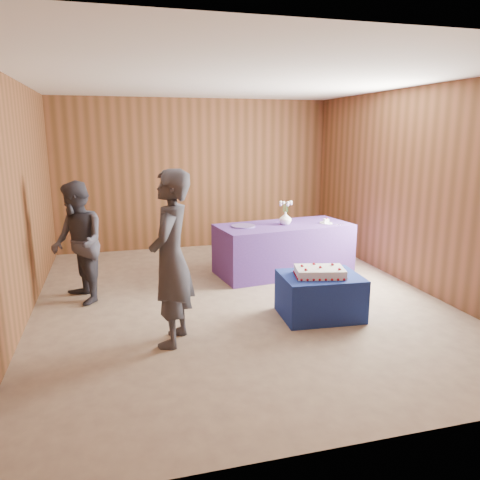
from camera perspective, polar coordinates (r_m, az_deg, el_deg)
name	(u,v)px	position (r m, az deg, el deg)	size (l,w,h in m)	color
ground	(238,299)	(6.08, -0.26, -7.22)	(6.00, 6.00, 0.00)	gray
room_shell	(238,158)	(5.72, -0.28, 10.00)	(5.04, 6.04, 2.72)	brown
cake_table	(320,296)	(5.55, 9.72, -6.70)	(0.90, 0.70, 0.50)	navy
serving_table	(283,249)	(7.14, 5.31, -1.06)	(2.00, 0.90, 0.75)	#57338E
sheet_cake	(320,272)	(5.41, 9.69, -3.85)	(0.64, 0.51, 0.13)	white
vase	(285,218)	(7.04, 5.56, 2.65)	(0.18, 0.18, 0.19)	white
flower_spray	(286,203)	(7.00, 5.60, 4.50)	(0.21, 0.21, 0.16)	#275B24
platter	(243,226)	(6.86, 0.41, 1.71)	(0.35, 0.35, 0.02)	#624C98
plate	(326,223)	(7.24, 10.43, 2.06)	(0.19, 0.19, 0.01)	white
cake_slice	(326,220)	(7.23, 10.45, 2.36)	(0.07, 0.07, 0.09)	white
knife	(337,224)	(7.18, 11.71, 1.88)	(0.26, 0.02, 0.00)	silver
guest_left	(171,259)	(4.66, -8.41, -2.30)	(0.64, 0.42, 1.77)	#35353F
guest_right	(78,243)	(6.11, -19.17, -0.36)	(0.74, 0.58, 1.53)	#34333D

